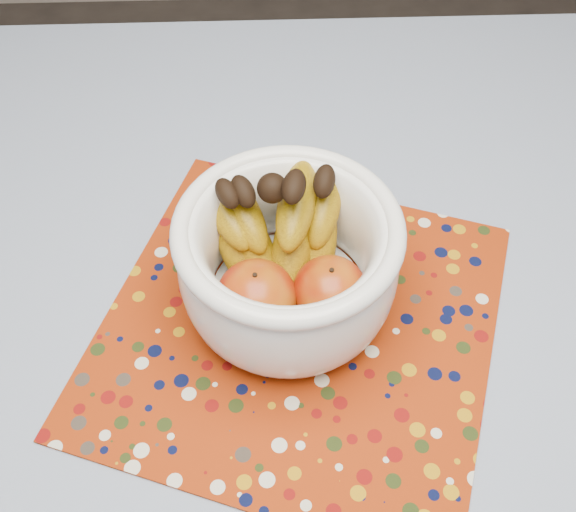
{
  "coord_description": "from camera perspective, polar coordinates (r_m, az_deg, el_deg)",
  "views": [
    {
      "loc": [
        -0.04,
        -0.36,
        1.41
      ],
      "look_at": [
        -0.03,
        0.08,
        0.85
      ],
      "focal_mm": 42.0,
      "sensor_mm": 36.0,
      "label": 1
    }
  ],
  "objects": [
    {
      "name": "tablecloth",
      "position": [
        0.75,
        2.4,
        -9.14
      ],
      "size": [
        1.32,
        1.32,
        0.01
      ],
      "primitive_type": "cube",
      "color": "slate",
      "rests_on": "table"
    },
    {
      "name": "placemat",
      "position": [
        0.77,
        0.89,
        -5.83
      ],
      "size": [
        0.55,
        0.55,
        0.0
      ],
      "primitive_type": "cube",
      "rotation": [
        0.0,
        0.0,
        -0.34
      ],
      "color": "maroon",
      "rests_on": "tablecloth"
    },
    {
      "name": "fruit_bowl",
      "position": [
        0.72,
        -0.56,
        0.28
      ],
      "size": [
        0.25,
        0.24,
        0.18
      ],
      "color": "white",
      "rests_on": "placemat"
    },
    {
      "name": "table",
      "position": [
        0.82,
        2.21,
        -11.9
      ],
      "size": [
        1.2,
        1.2,
        0.75
      ],
      "color": "olive",
      "rests_on": "ground"
    }
  ]
}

